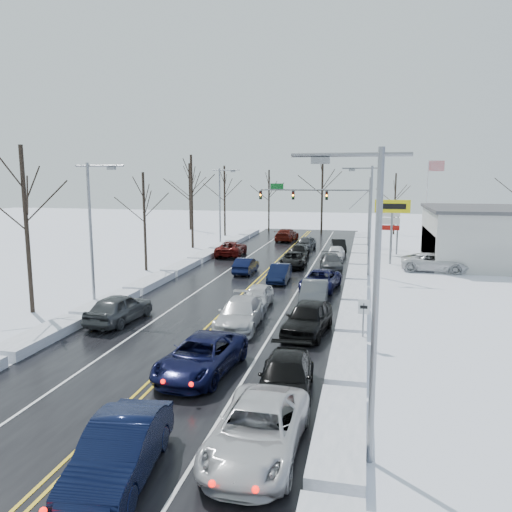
% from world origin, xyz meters
% --- Properties ---
extents(ground, '(160.00, 160.00, 0.00)m').
position_xyz_m(ground, '(0.00, 0.00, 0.00)').
color(ground, silver).
rests_on(ground, ground).
extents(road_surface, '(14.00, 84.00, 0.01)m').
position_xyz_m(road_surface, '(0.00, 2.00, 0.01)').
color(road_surface, black).
rests_on(road_surface, ground).
extents(snow_bank_left, '(1.59, 72.00, 0.51)m').
position_xyz_m(snow_bank_left, '(-7.60, 2.00, 0.00)').
color(snow_bank_left, silver).
rests_on(snow_bank_left, ground).
extents(snow_bank_right, '(1.59, 72.00, 0.51)m').
position_xyz_m(snow_bank_right, '(7.60, 2.00, 0.00)').
color(snow_bank_right, silver).
rests_on(snow_bank_right, ground).
extents(traffic_signal_mast, '(13.28, 0.39, 8.00)m').
position_xyz_m(traffic_signal_mast, '(3.45, 27.99, 5.48)').
color(traffic_signal_mast, slate).
rests_on(traffic_signal_mast, ground).
extents(tires_plus_sign, '(3.20, 0.34, 6.00)m').
position_xyz_m(tires_plus_sign, '(10.50, 15.99, 4.99)').
color(tires_plus_sign, slate).
rests_on(tires_plus_sign, ground).
extents(used_vehicles_sign, '(2.20, 0.22, 4.65)m').
position_xyz_m(used_vehicles_sign, '(10.50, 22.00, 3.32)').
color(used_vehicles_sign, slate).
rests_on(used_vehicles_sign, ground).
extents(speed_limit_sign, '(0.55, 0.09, 2.35)m').
position_xyz_m(speed_limit_sign, '(8.20, -8.00, 1.63)').
color(speed_limit_sign, slate).
rests_on(speed_limit_sign, ground).
extents(flagpole, '(1.87, 1.20, 10.00)m').
position_xyz_m(flagpole, '(15.17, 30.00, 5.93)').
color(flagpole, silver).
rests_on(flagpole, ground).
extents(streetlight_se, '(3.20, 0.25, 9.00)m').
position_xyz_m(streetlight_se, '(8.30, -18.00, 5.31)').
color(streetlight_se, slate).
rests_on(streetlight_se, ground).
extents(streetlight_ne, '(3.20, 0.25, 9.00)m').
position_xyz_m(streetlight_ne, '(8.30, 10.00, 5.31)').
color(streetlight_ne, slate).
rests_on(streetlight_ne, ground).
extents(streetlight_sw, '(3.20, 0.25, 9.00)m').
position_xyz_m(streetlight_sw, '(-8.30, -4.00, 5.31)').
color(streetlight_sw, slate).
rests_on(streetlight_sw, ground).
extents(streetlight_nw, '(3.20, 0.25, 9.00)m').
position_xyz_m(streetlight_nw, '(-8.30, 24.00, 5.31)').
color(streetlight_nw, slate).
rests_on(streetlight_nw, ground).
extents(tree_left_b, '(4.00, 4.00, 10.00)m').
position_xyz_m(tree_left_b, '(-11.50, -6.00, 6.99)').
color(tree_left_b, '#2D231C').
rests_on(tree_left_b, ground).
extents(tree_left_c, '(3.40, 3.40, 8.50)m').
position_xyz_m(tree_left_c, '(-10.50, 8.00, 5.94)').
color(tree_left_c, '#2D231C').
rests_on(tree_left_c, ground).
extents(tree_left_d, '(4.20, 4.20, 10.50)m').
position_xyz_m(tree_left_d, '(-11.20, 22.00, 7.33)').
color(tree_left_d, '#2D231C').
rests_on(tree_left_d, ground).
extents(tree_left_e, '(3.80, 3.80, 9.50)m').
position_xyz_m(tree_left_e, '(-10.80, 34.00, 6.64)').
color(tree_left_e, '#2D231C').
rests_on(tree_left_e, ground).
extents(tree_far_a, '(4.00, 4.00, 10.00)m').
position_xyz_m(tree_far_a, '(-18.00, 40.00, 6.99)').
color(tree_far_a, '#2D231C').
rests_on(tree_far_a, ground).
extents(tree_far_b, '(3.60, 3.60, 9.00)m').
position_xyz_m(tree_far_b, '(-6.00, 41.00, 6.29)').
color(tree_far_b, '#2D231C').
rests_on(tree_far_b, ground).
extents(tree_far_c, '(4.40, 4.40, 11.00)m').
position_xyz_m(tree_far_c, '(2.00, 39.00, 7.68)').
color(tree_far_c, '#2D231C').
rests_on(tree_far_c, ground).
extents(tree_far_d, '(3.40, 3.40, 8.50)m').
position_xyz_m(tree_far_d, '(12.00, 40.50, 5.94)').
color(tree_far_d, '#2D231C').
rests_on(tree_far_d, ground).
extents(queued_car_1, '(2.34, 5.14, 1.64)m').
position_xyz_m(queued_car_1, '(1.80, -20.32, 0.00)').
color(queued_car_1, black).
rests_on(queued_car_1, ground).
extents(queued_car_2, '(3.05, 5.72, 1.53)m').
position_xyz_m(queued_car_2, '(1.61, -12.83, 0.00)').
color(queued_car_2, black).
rests_on(queued_car_2, ground).
extents(queued_car_3, '(2.40, 5.43, 1.55)m').
position_xyz_m(queued_car_3, '(1.61, -6.22, 0.00)').
color(queued_car_3, silver).
rests_on(queued_car_3, ground).
extents(queued_car_4, '(1.71, 4.11, 1.39)m').
position_xyz_m(queued_car_4, '(1.63, -1.84, 0.00)').
color(queued_car_4, silver).
rests_on(queued_car_4, ground).
extents(queued_car_5, '(1.52, 4.19, 1.37)m').
position_xyz_m(queued_car_5, '(1.71, 5.86, 0.00)').
color(queued_car_5, black).
rests_on(queued_car_5, ground).
extents(queued_car_6, '(2.40, 4.93, 1.35)m').
position_xyz_m(queued_car_6, '(1.85, 12.37, 0.00)').
color(queued_car_6, black).
rests_on(queued_car_6, ground).
extents(queued_car_7, '(1.96, 4.71, 1.36)m').
position_xyz_m(queued_car_7, '(1.68, 17.02, 0.00)').
color(queued_car_7, black).
rests_on(queued_car_7, ground).
extents(queued_car_8, '(2.27, 4.61, 1.51)m').
position_xyz_m(queued_car_8, '(1.68, 23.07, 0.00)').
color(queued_car_8, '#3A3C3F').
rests_on(queued_car_8, ground).
extents(queued_car_10, '(2.64, 5.57, 1.54)m').
position_xyz_m(queued_car_10, '(5.23, -18.31, 0.00)').
color(queued_car_10, silver).
rests_on(queued_car_10, ground).
extents(queued_car_11, '(2.33, 5.06, 1.43)m').
position_xyz_m(queued_car_11, '(5.41, -14.13, 0.00)').
color(queued_car_11, black).
rests_on(queued_car_11, ground).
extents(queued_car_12, '(2.60, 5.22, 1.71)m').
position_xyz_m(queued_car_12, '(5.35, -6.54, 0.00)').
color(queued_car_12, black).
rests_on(queued_car_12, ground).
extents(queued_car_13, '(1.73, 4.66, 1.52)m').
position_xyz_m(queued_car_13, '(5.07, -0.54, 0.00)').
color(queued_car_13, '#45484A').
rests_on(queued_car_13, ground).
extents(queued_car_14, '(2.96, 5.33, 1.41)m').
position_xyz_m(queued_car_14, '(5.06, 3.88, 0.00)').
color(queued_car_14, black).
rests_on(queued_car_14, ground).
extents(queued_car_15, '(2.44, 4.89, 1.36)m').
position_xyz_m(queued_car_15, '(5.26, 11.89, 0.00)').
color(queued_car_15, '#3A3C3F').
rests_on(queued_car_15, ground).
extents(queued_car_16, '(1.73, 4.17, 1.41)m').
position_xyz_m(queued_car_16, '(5.36, 16.90, 0.00)').
color(queued_car_16, white).
rests_on(queued_car_16, ground).
extents(queued_car_17, '(1.98, 4.28, 1.36)m').
position_xyz_m(queued_car_17, '(5.33, 22.39, 0.00)').
color(queued_car_17, black).
rests_on(queued_car_17, ground).
extents(oncoming_car_0, '(1.45, 4.06, 1.33)m').
position_xyz_m(oncoming_car_0, '(-1.69, 8.70, 0.00)').
color(oncoming_car_0, black).
rests_on(oncoming_car_0, ground).
extents(oncoming_car_1, '(2.78, 5.60, 1.53)m').
position_xyz_m(oncoming_car_1, '(-5.32, 17.34, 0.00)').
color(oncoming_car_1, '#4D0C0A').
rests_on(oncoming_car_1, ground).
extents(oncoming_car_2, '(2.65, 5.61, 1.58)m').
position_xyz_m(oncoming_car_2, '(-1.59, 30.22, 0.00)').
color(oncoming_car_2, '#470F09').
rests_on(oncoming_car_2, ground).
extents(oncoming_car_3, '(2.36, 5.01, 1.66)m').
position_xyz_m(oncoming_car_3, '(-5.31, -6.77, 0.00)').
color(oncoming_car_3, '#3D4042').
rests_on(oncoming_car_3, ground).
extents(parked_car_0, '(5.86, 3.13, 1.57)m').
position_xyz_m(parked_car_0, '(14.11, 13.05, 0.00)').
color(parked_car_0, silver).
rests_on(parked_car_0, ground).
extents(parked_car_1, '(2.48, 5.07, 1.42)m').
position_xyz_m(parked_car_1, '(16.85, 16.21, 0.00)').
color(parked_car_1, '#45484B').
rests_on(parked_car_1, ground).
extents(parked_car_2, '(1.94, 4.29, 1.43)m').
position_xyz_m(parked_car_2, '(15.18, 21.76, 0.00)').
color(parked_car_2, '#9A9DA1').
rests_on(parked_car_2, ground).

